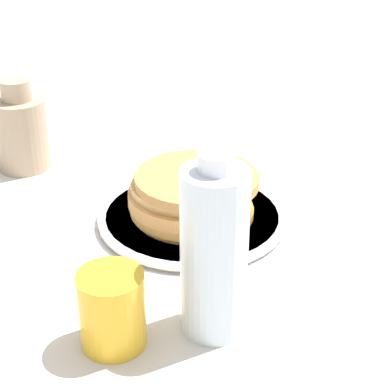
% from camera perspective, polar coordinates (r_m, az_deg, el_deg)
% --- Properties ---
extents(ground_plane, '(4.00, 4.00, 0.00)m').
position_cam_1_polar(ground_plane, '(0.86, -1.10, -2.60)').
color(ground_plane, silver).
extents(plate, '(0.25, 0.25, 0.01)m').
position_cam_1_polar(plate, '(0.85, -0.00, -2.38)').
color(plate, white).
rests_on(plate, ground_plane).
extents(pancake_stack, '(0.17, 0.17, 0.06)m').
position_cam_1_polar(pancake_stack, '(0.83, 0.02, -0.25)').
color(pancake_stack, '#B17F38').
rests_on(pancake_stack, plate).
extents(juice_glass, '(0.07, 0.07, 0.08)m').
position_cam_1_polar(juice_glass, '(0.64, -7.12, -10.33)').
color(juice_glass, yellow).
rests_on(juice_glass, ground_plane).
extents(cream_jug, '(0.08, 0.08, 0.14)m').
position_cam_1_polar(cream_jug, '(1.02, -14.95, 5.27)').
color(cream_jug, tan).
rests_on(cream_jug, ground_plane).
extents(water_bottle_near, '(0.07, 0.07, 0.20)m').
position_cam_1_polar(water_bottle_near, '(0.63, 1.97, -5.32)').
color(water_bottle_near, silver).
rests_on(water_bottle_near, ground_plane).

